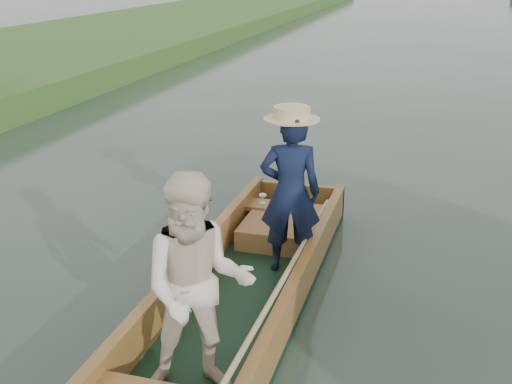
# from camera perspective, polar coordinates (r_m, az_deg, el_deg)

# --- Properties ---
(ground) EXTENTS (120.00, 120.00, 0.00)m
(ground) POSITION_cam_1_polar(r_m,az_deg,el_deg) (5.77, -1.69, -10.89)
(ground) COLOR #283D30
(ground) RESTS_ON ground
(punt) EXTENTS (1.15, 5.00, 1.69)m
(punt) POSITION_cam_1_polar(r_m,az_deg,el_deg) (5.37, -1.27, -6.61)
(punt) COLOR black
(punt) RESTS_ON ground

